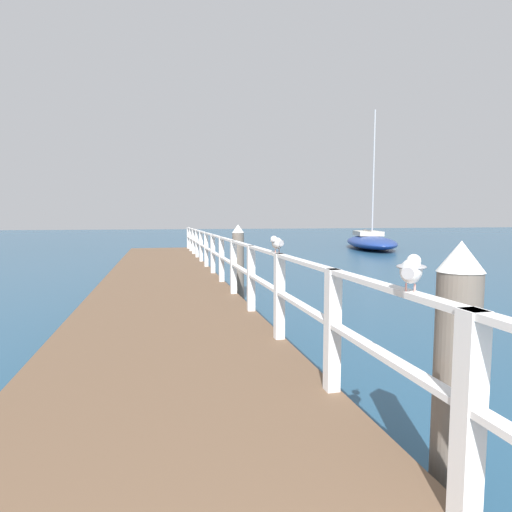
{
  "coord_description": "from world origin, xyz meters",
  "views": [
    {
      "loc": [
        -0.08,
        0.79,
        1.99
      ],
      "look_at": [
        2.4,
        11.16,
        1.02
      ],
      "focal_mm": 28.67,
      "sensor_mm": 36.0,
      "label": 1
    }
  ],
  "objects_px": {
    "dock_piling_near": "(455,380)",
    "dock_piling_far": "(238,262)",
    "boat_0": "(370,241)",
    "seagull_background": "(277,243)",
    "seagull_foreground": "(411,269)"
  },
  "relations": [
    {
      "from": "dock_piling_near",
      "to": "seagull_background",
      "type": "bearing_deg",
      "value": 97.54
    },
    {
      "from": "dock_piling_near",
      "to": "seagull_background",
      "type": "height_order",
      "value": "dock_piling_near"
    },
    {
      "from": "seagull_foreground",
      "to": "seagull_background",
      "type": "bearing_deg",
      "value": 129.13
    },
    {
      "from": "dock_piling_far",
      "to": "dock_piling_near",
      "type": "bearing_deg",
      "value": -90.0
    },
    {
      "from": "dock_piling_near",
      "to": "seagull_foreground",
      "type": "bearing_deg",
      "value": -175.93
    },
    {
      "from": "dock_piling_far",
      "to": "seagull_background",
      "type": "distance_m",
      "value": 4.7
    },
    {
      "from": "dock_piling_near",
      "to": "dock_piling_far",
      "type": "xyz_separation_m",
      "value": [
        0.0,
        7.5,
        0.0
      ]
    },
    {
      "from": "dock_piling_far",
      "to": "boat_0",
      "type": "xyz_separation_m",
      "value": [
        11.88,
        14.98,
        -0.46
      ]
    },
    {
      "from": "seagull_foreground",
      "to": "boat_0",
      "type": "height_order",
      "value": "boat_0"
    },
    {
      "from": "seagull_foreground",
      "to": "boat_0",
      "type": "distance_m",
      "value": 25.65
    },
    {
      "from": "dock_piling_far",
      "to": "seagull_background",
      "type": "xyz_separation_m",
      "value": [
        -0.38,
        -4.63,
        0.75
      ]
    },
    {
      "from": "seagull_foreground",
      "to": "seagull_background",
      "type": "relative_size",
      "value": 0.84
    },
    {
      "from": "dock_piling_near",
      "to": "dock_piling_far",
      "type": "bearing_deg",
      "value": 90.0
    },
    {
      "from": "dock_piling_far",
      "to": "seagull_background",
      "type": "bearing_deg",
      "value": -94.69
    },
    {
      "from": "seagull_foreground",
      "to": "boat_0",
      "type": "relative_size",
      "value": 0.04
    }
  ]
}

